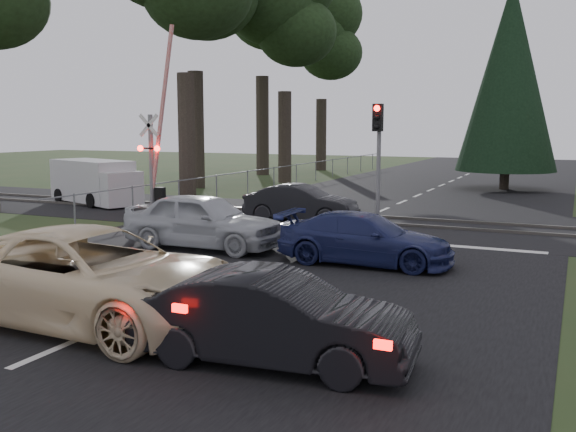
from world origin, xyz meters
The scene contains 18 objects.
ground centered at (0.00, 0.00, 0.00)m, with size 120.00×120.00×0.00m, color #273D1C.
road centered at (0.00, 10.00, 0.01)m, with size 14.00×100.00×0.01m, color black.
rail_corridor centered at (0.00, 12.00, 0.01)m, with size 120.00×8.00×0.01m, color black.
stop_line centered at (0.00, 8.20, 0.01)m, with size 13.00×0.35×0.00m, color silver.
rail_near centered at (0.00, 11.20, 0.05)m, with size 120.00×0.12×0.10m, color #59544C.
rail_far centered at (0.00, 12.80, 0.05)m, with size 120.00×0.12×0.10m, color #59544C.
crossing_signal centered at (-7.27, 9.79, 2.06)m, with size 1.62×0.38×6.96m.
traffic_signal_center centered at (1.00, 10.68, 2.81)m, with size 0.32×0.48×4.10m.
euc_tree_c centered at (-9.00, 25.00, 9.51)m, with size 6.00×6.00×13.20m.
euc_tree_e centered at (-11.00, 36.00, 9.51)m, with size 6.00×6.00×13.20m.
conifer_tree centered at (3.50, 26.00, 5.99)m, with size 5.20×5.20×11.00m.
fence_left centered at (-7.80, 22.50, 0.00)m, with size 0.10×36.00×1.20m, color slate, non-canonical shape.
cream_coupe centered at (-0.38, -1.62, 0.82)m, with size 2.72×5.90×1.64m, color beige.
dark_hatchback centered at (3.29, -2.05, 0.66)m, with size 1.40×4.01×1.32m, color black.
silver_car centered at (-2.28, 5.02, 0.77)m, with size 1.83×4.54×1.55m, color #ADB1B6.
blue_sedan centered at (2.43, 4.93, 0.63)m, with size 1.76×4.33×1.26m, color navy.
dark_car_far centered at (-1.79, 10.73, 0.66)m, with size 1.39×3.99×1.31m, color black.
white_van centered at (-11.87, 11.77, 0.96)m, with size 5.17×3.26×1.90m.
Camera 1 is at (7.12, -9.98, 3.39)m, focal length 40.00 mm.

